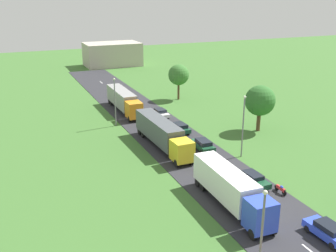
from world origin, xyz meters
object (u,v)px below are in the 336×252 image
Objects in this scene: car_third at (203,145)px; lamppost_second at (243,123)px; truck_second at (162,133)px; lamppost_lead at (262,234)px; distant_building at (112,54)px; car_fourth at (180,128)px; car_lead at (328,230)px; lamppost_third at (115,99)px; car_fifth at (161,113)px; tree_birch at (179,75)px; truck_lead at (230,188)px; car_second at (254,179)px; motorcycle_courier at (281,189)px; tree_maple at (260,101)px; truck_third at (124,100)px.

car_third is 0.54× the size of lamppost_second.
lamppost_lead is (-4.05, -28.98, 2.28)m from truck_second.
car_fourth is at bearing -96.04° from distant_building.
car_lead is 39.26m from lamppost_third.
distant_building is (6.30, 53.36, 2.51)m from car_fifth.
lamppost_second reaches higher than truck_second.
distant_building is at bearing 92.23° from tree_birch.
lamppost_lead is (-4.19, -10.93, 2.30)m from truck_lead.
distant_building is (6.67, 69.93, 2.47)m from car_third.
car_second is at bearing -101.85° from tree_birch.
car_fourth is 13.01m from lamppost_second.
distant_building reaches higher than motorcycle_courier.
car_fourth is at bearing 161.65° from tree_maple.
truck_lead is 3.16× the size of car_fifth.
tree_maple is (16.38, -18.66, 2.72)m from truck_third.
distant_building is (15.54, 95.66, -1.16)m from lamppost_lead.
car_fifth reaches higher than motorcycle_courier.
lamppost_second is at bearing -40.37° from truck_second.
distant_building is at bearing 94.56° from tree_maple.
lamppost_second is 30.94m from tree_birch.
car_fourth is 8.65m from car_fifth.
truck_third is 34.72m from car_second.
car_lead is at bearing -99.15° from tree_birch.
tree_maple reaches higher than tree_birch.
car_second is 17.17m from lamppost_lead.
truck_second is at bearing 101.11° from car_lead.
truck_lead is at bearing -97.63° from distant_building.
car_fourth is at bearing -41.02° from lamppost_third.
lamppost_lead is 25.11m from lamppost_second.
motorcycle_courier is 16.10m from lamppost_lead.
lamppost_second is at bearing -73.02° from truck_third.
truck_second is 11.44m from lamppost_second.
distant_building is (6.56, 62.01, 2.47)m from car_fourth.
distant_building is at bearing 83.96° from car_fourth.
truck_second is at bearing 139.63° from lamppost_second.
car_lead reaches higher than car_second.
truck_second is at bearing -119.43° from tree_birch.
truck_third is 23.13m from car_third.
truck_lead is at bearing -148.20° from car_second.
truck_second is 12.49m from lamppost_third.
truck_lead is 0.80× the size of distant_building.
distant_building is at bearing 87.69° from lamppost_second.
car_second is 9.26m from lamppost_second.
truck_lead is 30.16m from lamppost_third.
car_second is at bearing -94.45° from distant_building.
car_fifth is at bearing 92.93° from motorcycle_courier.
car_fifth is 0.50× the size of lamppost_lead.
truck_third is at bearing 101.11° from car_third.
lamppost_lead reaches higher than car_fourth.
lamppost_lead is at bearing -124.97° from tree_maple.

